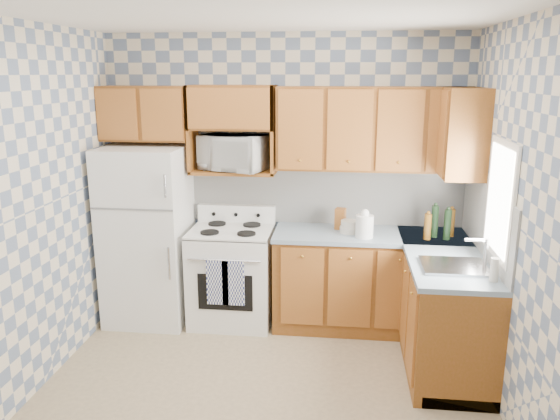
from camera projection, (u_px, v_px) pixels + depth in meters
The scene contains 30 objects.
floor at pixel (262, 398), 4.04m from camera, with size 3.40×3.40×0.00m, color #7F6D53.
back_wall at pixel (285, 178), 5.25m from camera, with size 3.40×0.02×2.70m, color slate.
right_wall at pixel (520, 230), 3.52m from camera, with size 0.02×3.20×2.70m, color slate.
backsplash_back at pixel (326, 195), 5.23m from camera, with size 2.60×0.01×0.56m, color silver.
backsplash_right at pixel (486, 220), 4.32m from camera, with size 0.01×1.60×0.56m, color silver.
refrigerator at pixel (148, 235), 5.18m from camera, with size 0.75×0.70×1.68m, color white.
stove_body at pixel (232, 276), 5.21m from camera, with size 0.76×0.65×0.90m, color white.
cooktop at pixel (231, 231), 5.10m from camera, with size 0.76×0.65×0.03m, color silver.
backguard at pixel (237, 213), 5.34m from camera, with size 0.76×0.08×0.17m, color white.
dish_towel_left at pixel (218, 282), 4.86m from camera, with size 0.20×0.03×0.42m, color navy.
dish_towel_right at pixel (233, 283), 4.85m from camera, with size 0.20×0.03×0.42m, color navy.
base_cabinets_back at pixel (369, 282), 5.09m from camera, with size 1.75×0.60×0.88m, color brown.
base_cabinets_right at pixel (441, 307), 4.54m from camera, with size 0.60×1.60×0.88m, color brown.
countertop_back at pixel (371, 235), 4.97m from camera, with size 1.77×0.63×0.04m, color gray.
countertop_right at pixel (445, 255), 4.43m from camera, with size 0.63×1.60×0.04m, color gray.
upper_cabinets_back at pixel (375, 129), 4.87m from camera, with size 1.75×0.33×0.74m, color brown.
upper_cabinets_fridge at pixel (146, 113), 5.08m from camera, with size 0.82×0.33×0.50m, color brown.
upper_cabinets_right at pixel (461, 132), 4.62m from camera, with size 0.33×0.70×0.74m, color brown.
microwave_shelf at pixel (234, 172), 5.12m from camera, with size 0.80×0.33×0.03m, color brown.
microwave at pixel (234, 152), 5.10m from camera, with size 0.60×0.40×0.33m, color white.
sink at pixel (454, 267), 4.09m from camera, with size 0.48×0.40×0.03m, color #B7B7BC.
window at pixel (500, 200), 3.93m from camera, with size 0.02×0.66×0.86m, color white.
bottle_0 at pixel (435, 221), 4.82m from camera, with size 0.06×0.06×0.29m, color black.
bottle_1 at pixel (447, 225), 4.75m from camera, with size 0.06×0.06×0.27m, color black.
bottle_2 at pixel (451, 223), 4.84m from camera, with size 0.06×0.06×0.25m, color #5E3A11.
bottle_3 at pixel (428, 227), 4.75m from camera, with size 0.06×0.06×0.23m, color #5E3A11.
knife_block at pixel (340, 219), 5.07m from camera, with size 0.09×0.09×0.20m, color brown.
electric_kettle at pixel (364, 226), 4.82m from camera, with size 0.16×0.16×0.20m, color white.
food_containers at pixel (349, 227), 4.96m from camera, with size 0.17×0.17×0.12m, color beige, non-canonical shape.
soap_bottle at pixel (494, 270), 3.80m from camera, with size 0.06×0.06×0.17m, color beige.
Camera 1 is at (0.55, -3.53, 2.34)m, focal length 35.00 mm.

